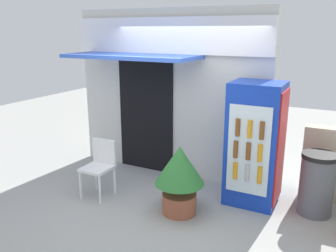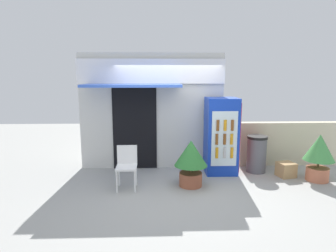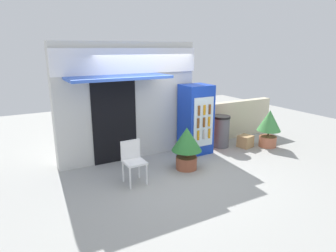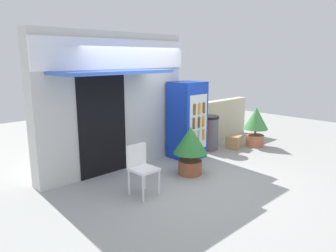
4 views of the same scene
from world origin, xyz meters
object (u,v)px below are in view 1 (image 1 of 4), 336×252
Objects in this scene: potted_plant_near_shop at (180,173)px; trash_bin at (317,184)px; drink_cooler at (255,144)px; plastic_chair at (100,163)px.

potted_plant_near_shop is 1.86m from trash_bin.
trash_bin is (0.86, 0.03, -0.45)m from drink_cooler.
trash_bin is at bearing 1.84° from drink_cooler.
potted_plant_near_shop is at bearing -134.66° from drink_cooler.
plastic_chair is 1.31m from potted_plant_near_shop.
drink_cooler is at bearing 45.34° from potted_plant_near_shop.
drink_cooler reaches higher than potted_plant_near_shop.
drink_cooler reaches higher than trash_bin.
potted_plant_near_shop is at bearing 1.78° from plastic_chair.
potted_plant_near_shop reaches higher than trash_bin.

